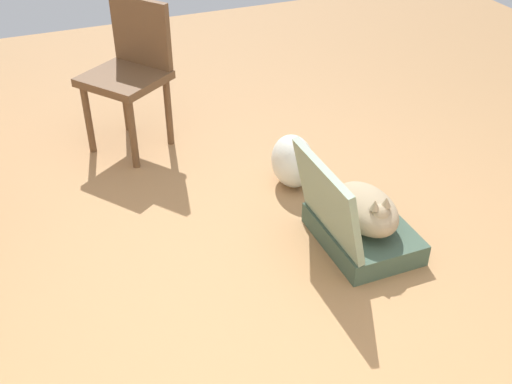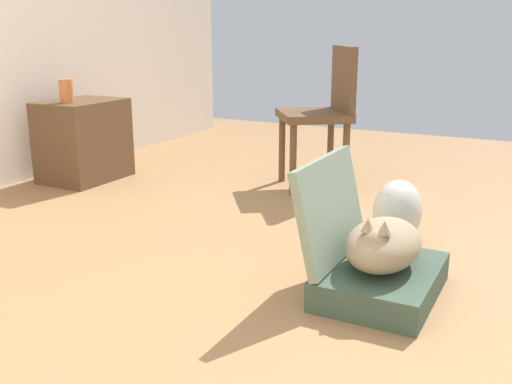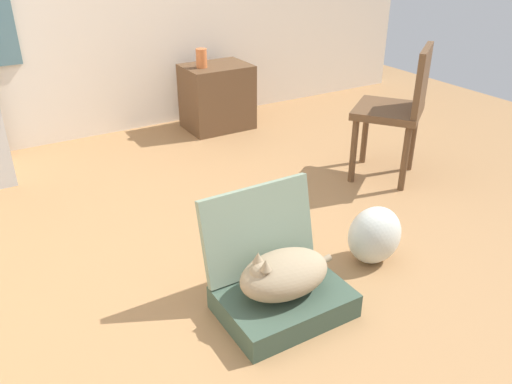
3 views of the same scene
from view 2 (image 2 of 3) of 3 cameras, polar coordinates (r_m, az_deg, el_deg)
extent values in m
plane|color=#9E7247|center=(2.56, 0.34, -8.02)|extent=(7.68, 7.68, 0.00)
cube|color=#384C3D|center=(2.42, 11.98, -8.39)|extent=(0.57, 0.42, 0.12)
cube|color=gray|center=(2.39, 7.21, -1.62)|extent=(0.57, 0.13, 0.42)
ellipsoid|color=#998466|center=(2.36, 12.19, -4.97)|extent=(0.43, 0.28, 0.19)
sphere|color=#998466|center=(2.24, 11.42, -4.97)|extent=(0.11, 0.11, 0.11)
cone|color=#998466|center=(2.21, 12.30, -3.37)|extent=(0.05, 0.05, 0.05)
cone|color=#998466|center=(2.22, 10.75, -3.14)|extent=(0.05, 0.05, 0.05)
cylinder|color=#998466|center=(2.56, 12.40, -4.57)|extent=(0.20, 0.03, 0.07)
ellipsoid|color=silver|center=(2.99, 13.50, -1.82)|extent=(0.30, 0.23, 0.31)
cube|color=brown|center=(4.27, -16.31, 4.80)|extent=(0.55, 0.42, 0.55)
cylinder|color=#CC6B38|center=(4.11, -17.84, 9.26)|extent=(0.09, 0.09, 0.15)
cylinder|color=brown|center=(4.06, 2.52, 4.18)|extent=(0.04, 0.04, 0.45)
cylinder|color=brown|center=(3.71, 3.59, 3.09)|extent=(0.04, 0.04, 0.45)
cylinder|color=brown|center=(4.14, 7.19, 4.29)|extent=(0.04, 0.04, 0.45)
cylinder|color=brown|center=(3.80, 8.65, 3.23)|extent=(0.04, 0.04, 0.45)
cube|color=brown|center=(3.88, 5.58, 7.37)|extent=(0.62, 0.61, 0.05)
cube|color=brown|center=(3.90, 8.46, 10.74)|extent=(0.37, 0.29, 0.41)
camera|label=1|loc=(2.27, -70.95, 32.98)|focal=44.12mm
camera|label=3|loc=(1.56, 76.16, 25.38)|focal=36.22mm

